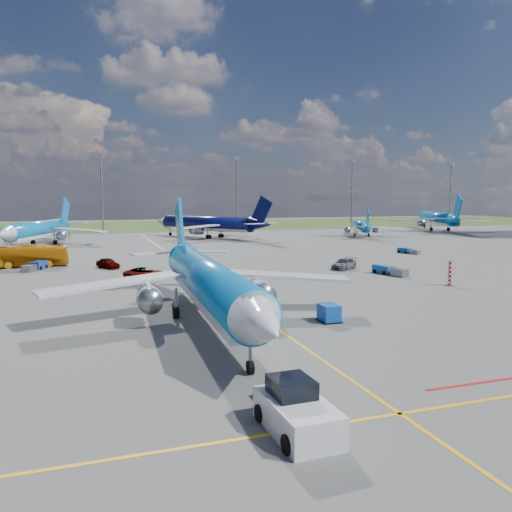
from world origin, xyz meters
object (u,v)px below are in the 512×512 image
object	(u,v)px
bg_jet_n	(207,238)
service_car_b	(145,273)
bg_jet_nnw	(40,246)
service_car_c	(344,264)
pushback_tug	(296,411)
warning_post	(450,273)
bg_jet_ne	(361,236)
bg_jet_ene	(437,230)
apron_bus	(26,256)
uld_container	(329,313)
service_car_a	(108,263)
baggage_tug_c	(35,266)
main_airliner	(209,323)
baggage_tug_w	(389,271)
baggage_tug_e	(408,251)

from	to	relation	value
bg_jet_n	service_car_b	world-z (taller)	bg_jet_n
bg_jet_nnw	service_car_c	size ratio (longest dim) A/B	7.41
bg_jet_nnw	pushback_tug	world-z (taller)	bg_jet_nnw
warning_post	service_car_b	distance (m)	36.94
bg_jet_ne	pushback_tug	world-z (taller)	bg_jet_ne
bg_jet_ene	apron_bus	distance (m)	123.85
bg_jet_nnw	uld_container	xyz separation A→B (m)	(28.82, -78.76, 0.71)
pushback_tug	apron_bus	size ratio (longest dim) A/B	0.55
service_car_a	baggage_tug_c	size ratio (longest dim) A/B	0.86
main_airliner	apron_bus	size ratio (longest dim) A/B	3.19
bg_jet_ne	service_car_b	world-z (taller)	bg_jet_ne
bg_jet_nnw	pushback_tug	size ratio (longest dim) A/B	5.90
bg_jet_ne	pushback_tug	bearing A→B (deg)	81.83
bg_jet_nnw	apron_bus	bearing A→B (deg)	-71.34
apron_bus	baggage_tug_c	distance (m)	4.04
bg_jet_ene	pushback_tug	world-z (taller)	bg_jet_ene
main_airliner	service_car_a	bearing A→B (deg)	102.45
bg_jet_ene	baggage_tug_w	world-z (taller)	bg_jet_ene
bg_jet_nnw	baggage_tug_c	size ratio (longest dim) A/B	7.62
baggage_tug_c	apron_bus	bearing A→B (deg)	136.63
warning_post	bg_jet_nnw	bearing A→B (deg)	126.35
bg_jet_ne	service_car_b	distance (m)	84.49
service_car_b	service_car_c	bearing A→B (deg)	-64.44
bg_jet_n	uld_container	size ratio (longest dim) A/B	22.36
bg_jet_nnw	uld_container	bearing A→B (deg)	-53.25
main_airliner	baggage_tug_c	size ratio (longest dim) A/B	7.44
service_car_c	service_car_a	bearing A→B (deg)	-147.01
warning_post	pushback_tug	size ratio (longest dim) A/B	0.46
bg_jet_n	baggage_tug_w	size ratio (longest dim) A/B	7.41
bg_jet_ene	main_airliner	world-z (taller)	bg_jet_ene
pushback_tug	baggage_tug_c	distance (m)	59.38
warning_post	baggage_tug_e	bearing A→B (deg)	62.57
warning_post	uld_container	world-z (taller)	warning_post
service_car_b	bg_jet_ne	bearing A→B (deg)	-22.98
bg_jet_ne	apron_bus	size ratio (longest dim) A/B	2.52
service_car_a	service_car_b	bearing A→B (deg)	-99.88
baggage_tug_c	baggage_tug_e	bearing A→B (deg)	23.95
bg_jet_ene	pushback_tug	bearing A→B (deg)	71.36
bg_jet_n	baggage_tug_c	world-z (taller)	bg_jet_n
main_airliner	service_car_a	world-z (taller)	main_airliner
main_airliner	warning_post	bearing A→B (deg)	16.83
bg_jet_n	service_car_a	xyz separation A→B (m)	(-26.17, -50.24, 0.74)
bg_jet_n	service_car_c	size ratio (longest dim) A/B	7.62
bg_jet_nnw	bg_jet_ene	size ratio (longest dim) A/B	0.91
warning_post	bg_jet_ene	size ratio (longest dim) A/B	0.07
main_airliner	service_car_c	bearing A→B (deg)	45.46
apron_bus	bg_jet_nnw	bearing A→B (deg)	0.96
warning_post	baggage_tug_e	xyz separation A→B (m)	(15.78, 30.40, -1.05)
pushback_tug	main_airliner	bearing A→B (deg)	86.01
warning_post	bg_jet_ne	world-z (taller)	bg_jet_ne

